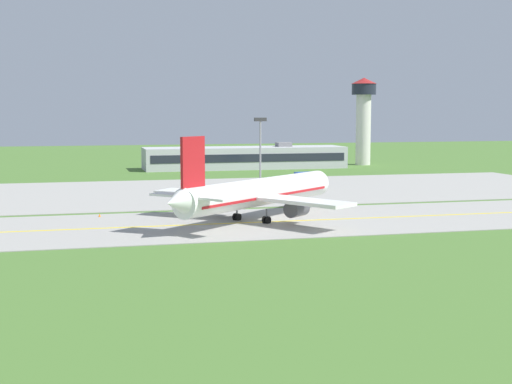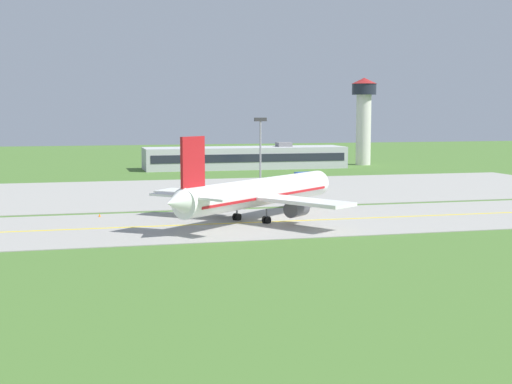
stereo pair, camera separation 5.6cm
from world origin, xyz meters
name	(u,v)px [view 1 (the left image)]	position (x,y,z in m)	size (l,w,h in m)	color
ground_plane	(264,223)	(0.00, 0.00, 0.00)	(500.00, 500.00, 0.00)	#47702D
taxiway_strip	(264,222)	(0.00, 0.00, 0.05)	(240.00, 28.00, 0.10)	#9E9B93
apron_pad	(258,190)	(10.00, 42.00, 0.05)	(140.00, 52.00, 0.10)	#9E9B93
taxiway_centreline	(264,222)	(0.00, 0.00, 0.11)	(220.00, 0.60, 0.01)	yellow
airplane_lead	(257,193)	(-0.51, 1.69, 4.13)	(32.58, 29.72, 12.70)	white
service_truck_baggage	(308,177)	(24.07, 52.48, 1.53)	(6.24, 3.05, 2.60)	#264CA5
service_truck_fuel	(309,182)	(20.10, 39.97, 1.53)	(6.34, 4.07, 2.65)	orange
terminal_building	(245,158)	(20.59, 97.66, 3.02)	(56.31, 13.09, 7.21)	#B2B2B7
control_tower	(364,112)	(57.98, 102.54, 15.61)	(7.60, 7.60, 25.81)	silver
apron_light_mast	(260,146)	(8.76, 35.53, 9.33)	(2.40, 0.50, 14.70)	gray
traffic_cone_near_edge	(212,212)	(-5.49, 11.15, 0.30)	(0.44, 0.44, 0.60)	orange
traffic_cone_mid_edge	(100,216)	(-22.63, 11.05, 0.30)	(0.44, 0.44, 0.60)	orange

